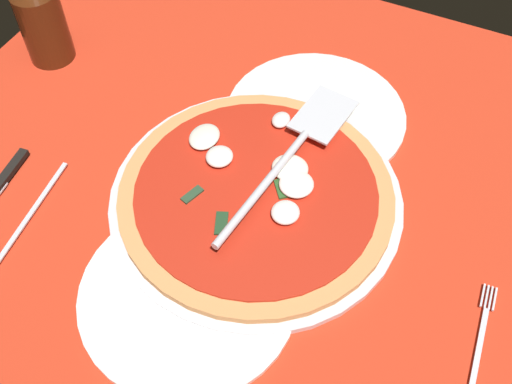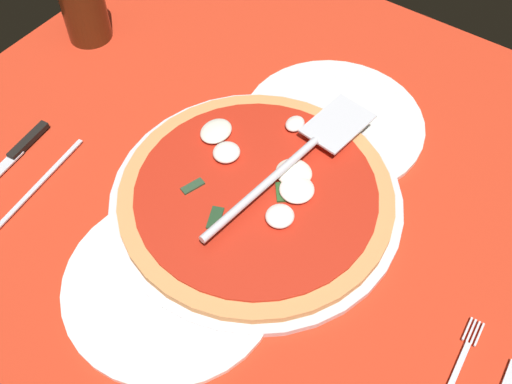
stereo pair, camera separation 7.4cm
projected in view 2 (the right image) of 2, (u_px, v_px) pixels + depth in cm
name	position (u px, v px, depth cm)	size (l,w,h in cm)	color
ground_plane	(249.00, 225.00, 74.87)	(98.46, 98.46, 0.80)	red
checker_pattern	(249.00, 223.00, 74.51)	(98.46, 98.46, 0.10)	silver
pizza_pan	(256.00, 200.00, 75.83)	(36.38, 36.38, 1.22)	silver
dinner_plate_left	(334.00, 124.00, 83.79)	(24.96, 24.96, 1.00)	white
dinner_plate_right	(171.00, 283.00, 68.94)	(24.64, 24.64, 1.00)	white
pizza	(257.00, 192.00, 74.90)	(34.05, 34.05, 2.64)	#E29353
pizza_server	(298.00, 158.00, 75.28)	(29.37, 7.08, 1.00)	silver
place_setting_near	(20.00, 178.00, 78.26)	(21.33, 15.33, 1.40)	silver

